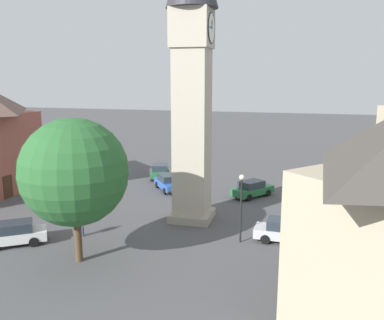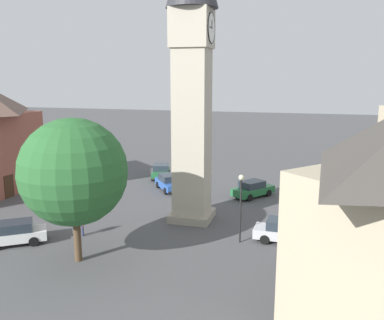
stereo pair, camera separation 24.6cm
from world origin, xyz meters
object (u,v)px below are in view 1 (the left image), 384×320
car_red_corner (368,217)px  tree (74,172)px  car_blue_kerb (252,189)px  clock_tower (192,43)px  lamp_post (241,197)px  car_green_alley (14,234)px  car_silver_kerb (285,231)px  car_black_far (160,171)px  car_white_side (169,183)px  pedestrian (82,222)px

car_red_corner → tree: 21.08m
car_blue_kerb → clock_tower: bearing=-27.0°
tree → lamp_post: 10.70m
tree → car_green_alley: bearing=-101.6°
car_silver_kerb → car_black_far: size_ratio=0.95×
car_blue_kerb → car_black_far: 11.55m
car_blue_kerb → lamp_post: size_ratio=0.93×
car_red_corner → tree: bearing=-58.9°
car_white_side → tree: 17.14m
car_green_alley → car_red_corner: bearing=112.5°
car_silver_kerb → lamp_post: lamp_post is taller
car_green_alley → car_silver_kerb: bearing=106.7°
car_blue_kerb → car_white_side: size_ratio=1.00×
tree → car_red_corner: bearing=121.1°
pedestrian → tree: size_ratio=0.20×
car_green_alley → car_white_side: bearing=159.9°
car_silver_kerb → pedestrian: 13.89m
car_black_far → car_red_corner: bearing=62.6°
car_blue_kerb → car_white_side: (-0.15, -8.15, 0.00)m
car_black_far → tree: bearing=6.1°
tree → car_black_far: bearing=-173.9°
car_black_far → lamp_post: 19.24m
clock_tower → pedestrian: size_ratio=13.38×
pedestrian → tree: 6.04m
car_blue_kerb → car_silver_kerb: same height
clock_tower → car_silver_kerb: (2.70, 7.19, -12.50)m
car_green_alley → car_blue_kerb: bearing=137.8°
tree → car_silver_kerb: bearing=117.9°
tree → lamp_post: tree is taller
car_blue_kerb → car_white_side: 8.16m
pedestrian → clock_tower: bearing=129.6°
car_red_corner → pedestrian: bearing=-70.2°
car_blue_kerb → car_red_corner: same height
car_red_corner → car_white_side: size_ratio=0.99×
car_blue_kerb → pedestrian: pedestrian is taller
lamp_post → car_black_far: bearing=-144.2°
car_blue_kerb → car_silver_kerb: bearing=18.8°
lamp_post → clock_tower: bearing=-129.5°
car_red_corner → clock_tower: bearing=-82.7°
clock_tower → car_silver_kerb: bearing=69.4°
clock_tower → car_green_alley: bearing=-51.9°
car_silver_kerb → car_green_alley: bearing=-73.3°
car_white_side → car_black_far: bearing=-150.8°
car_white_side → pedestrian: size_ratio=2.54×
clock_tower → tree: 12.74m
car_green_alley → lamp_post: lamp_post is taller
tree → car_blue_kerb: bearing=152.8°
lamp_post → car_red_corner: bearing=121.2°
car_silver_kerb → car_black_far: bearing=-136.1°
car_green_alley → lamp_post: 15.15m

